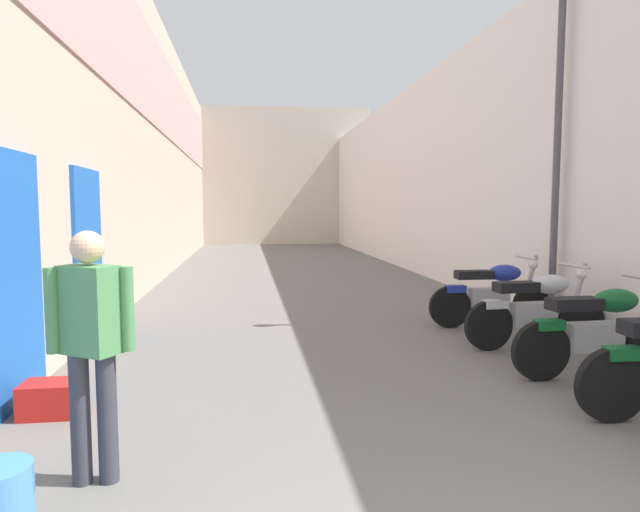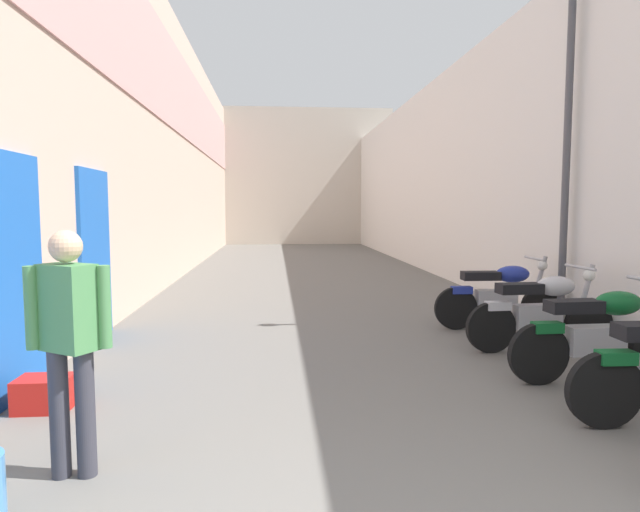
% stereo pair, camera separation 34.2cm
% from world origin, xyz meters
% --- Properties ---
extents(ground_plane, '(40.27, 40.27, 0.00)m').
position_xyz_m(ground_plane, '(0.00, 10.13, 0.00)').
color(ground_plane, '#66635E').
extents(building_left, '(0.45, 24.27, 6.30)m').
position_xyz_m(building_left, '(-3.41, 12.07, 3.18)').
color(building_left, beige).
rests_on(building_left, ground).
extents(building_right, '(0.45, 24.27, 5.02)m').
position_xyz_m(building_right, '(3.42, 12.13, 2.51)').
color(building_right, silver).
rests_on(building_right, ground).
extents(building_far_end, '(9.44, 2.00, 6.45)m').
position_xyz_m(building_far_end, '(0.00, 25.27, 3.22)').
color(building_far_end, beige).
rests_on(building_far_end, ground).
extents(motorcycle_third, '(1.85, 0.58, 1.04)m').
position_xyz_m(motorcycle_third, '(2.28, 3.41, 0.50)').
color(motorcycle_third, black).
rests_on(motorcycle_third, ground).
extents(motorcycle_fourth, '(1.85, 0.58, 1.04)m').
position_xyz_m(motorcycle_fourth, '(2.28, 4.58, 0.50)').
color(motorcycle_fourth, black).
rests_on(motorcycle_fourth, ground).
extents(motorcycle_fifth, '(1.85, 0.58, 1.04)m').
position_xyz_m(motorcycle_fifth, '(2.28, 5.78, 0.50)').
color(motorcycle_fifth, black).
rests_on(motorcycle_fifth, ground).
extents(pedestrian_by_doorway, '(0.52, 0.35, 1.57)m').
position_xyz_m(pedestrian_by_doorway, '(-2.17, 1.89, 0.92)').
color(pedestrian_by_doorway, '#383842').
rests_on(pedestrian_by_doorway, ground).
extents(plastic_crate, '(0.44, 0.32, 0.28)m').
position_xyz_m(plastic_crate, '(-2.84, 3.08, 0.14)').
color(plastic_crate, red).
rests_on(plastic_crate, ground).
extents(street_lamp, '(0.79, 0.18, 4.67)m').
position_xyz_m(street_lamp, '(2.98, 5.59, 2.73)').
color(street_lamp, '#47474C').
rests_on(street_lamp, ground).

